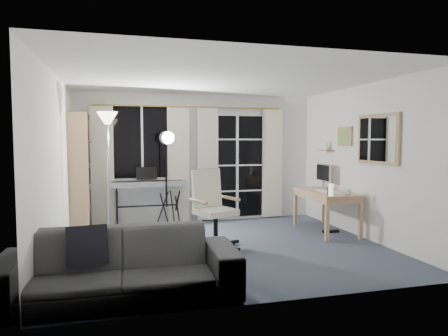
# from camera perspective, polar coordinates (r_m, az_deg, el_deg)

# --- Properties ---
(floor) EXTENTS (4.50, 4.00, 0.02)m
(floor) POSITION_cam_1_polar(r_m,az_deg,el_deg) (5.85, 0.18, -11.33)
(floor) COLOR #3A4354
(floor) RESTS_ON ground
(window) EXTENTS (1.20, 0.08, 1.40)m
(window) POSITION_cam_1_polar(r_m,az_deg,el_deg) (7.43, -11.63, 3.64)
(window) COLOR white
(window) RESTS_ON floor
(french_door) EXTENTS (1.32, 0.09, 2.11)m
(french_door) POSITION_cam_1_polar(r_m,az_deg,el_deg) (7.76, 1.82, 0.23)
(french_door) COLOR white
(french_door) RESTS_ON floor
(curtains) EXTENTS (3.60, 0.07, 2.13)m
(curtains) POSITION_cam_1_polar(r_m,az_deg,el_deg) (7.46, -4.53, 0.59)
(curtains) COLOR gold
(curtains) RESTS_ON floor
(bookshelf) EXTENTS (0.33, 0.93, 1.98)m
(bookshelf) POSITION_cam_1_polar(r_m,az_deg,el_deg) (7.24, -19.99, -0.95)
(bookshelf) COLOR #AA7F59
(bookshelf) RESTS_ON floor
(torchiere_lamp) EXTENTS (0.39, 0.39, 1.96)m
(torchiere_lamp) POSITION_cam_1_polar(r_m,az_deg,el_deg) (6.32, -16.29, 4.24)
(torchiere_lamp) COLOR #B2B2B7
(torchiere_lamp) RESTS_ON floor
(keyboard_piano) EXTENTS (1.37, 0.68, 0.99)m
(keyboard_piano) POSITION_cam_1_polar(r_m,az_deg,el_deg) (7.21, -10.90, -2.34)
(keyboard_piano) COLOR black
(keyboard_piano) RESTS_ON floor
(studio_light) EXTENTS (0.35, 0.36, 1.73)m
(studio_light) POSITION_cam_1_polar(r_m,az_deg,el_deg) (6.83, -8.16, 2.68)
(studio_light) COLOR black
(studio_light) RESTS_ON floor
(office_chair) EXTENTS (0.78, 0.76, 1.12)m
(office_chair) POSITION_cam_1_polar(r_m,az_deg,el_deg) (5.73, -1.96, -4.79)
(office_chair) COLOR black
(office_chair) RESTS_ON floor
(desk) EXTENTS (0.68, 1.30, 0.68)m
(desk) POSITION_cam_1_polar(r_m,az_deg,el_deg) (6.90, 14.33, -3.92)
(desk) COLOR tan
(desk) RESTS_ON floor
(monitor) EXTENTS (0.17, 0.49, 0.43)m
(monitor) POSITION_cam_1_polar(r_m,az_deg,el_deg) (7.35, 14.02, -0.74)
(monitor) COLOR silver
(monitor) RESTS_ON desk
(desk_clutter) EXTENTS (0.42, 0.77, 0.87)m
(desk_clutter) POSITION_cam_1_polar(r_m,az_deg,el_deg) (6.69, 14.76, -4.71)
(desk_clutter) COLOR white
(desk_clutter) RESTS_ON desk
(mug) EXTENTS (0.11, 0.09, 0.11)m
(mug) POSITION_cam_1_polar(r_m,az_deg,el_deg) (6.51, 17.26, -3.20)
(mug) COLOR silver
(mug) RESTS_ON desk
(wall_mirror) EXTENTS (0.04, 0.94, 0.74)m
(wall_mirror) POSITION_cam_1_polar(r_m,az_deg,el_deg) (6.28, 21.11, 3.86)
(wall_mirror) COLOR #AA7F59
(wall_mirror) RESTS_ON floor
(framed_print) EXTENTS (0.03, 0.42, 0.32)m
(framed_print) POSITION_cam_1_polar(r_m,az_deg,el_deg) (7.03, 16.87, 4.35)
(framed_print) COLOR #AA7F59
(framed_print) RESTS_ON floor
(wall_shelf) EXTENTS (0.16, 0.30, 0.18)m
(wall_shelf) POSITION_cam_1_polar(r_m,az_deg,el_deg) (7.43, 14.38, 2.89)
(wall_shelf) COLOR #AA7F59
(wall_shelf) RESTS_ON floor
(sofa) EXTENTS (2.27, 0.72, 0.88)m
(sofa) POSITION_cam_1_polar(r_m,az_deg,el_deg) (4.05, -14.53, -11.79)
(sofa) COLOR #2D2D2F
(sofa) RESTS_ON floor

